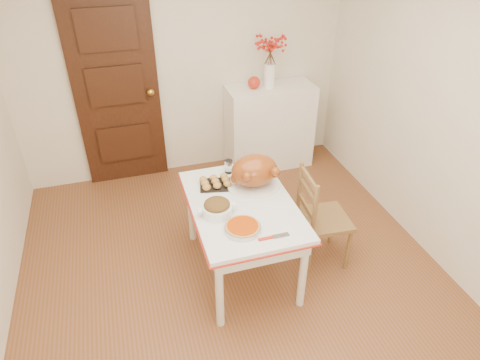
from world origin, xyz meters
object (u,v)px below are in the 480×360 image
object	(u,v)px
sideboard	(269,127)
turkey_platter	(254,172)
chair_oak	(324,217)
kitchen_table	(242,237)
pumpkin_pie	(243,227)

from	to	relation	value
sideboard	turkey_platter	distance (m)	1.60
chair_oak	turkey_platter	bearing A→B (deg)	68.58
kitchen_table	pumpkin_pie	xyz separation A→B (m)	(-0.09, -0.31, 0.38)
chair_oak	pumpkin_pie	bearing A→B (deg)	111.06
sideboard	chair_oak	world-z (taller)	sideboard
sideboard	kitchen_table	bearing A→B (deg)	-117.25
pumpkin_pie	chair_oak	bearing A→B (deg)	16.88
kitchen_table	chair_oak	world-z (taller)	chair_oak
chair_oak	turkey_platter	size ratio (longest dim) A/B	2.05
chair_oak	sideboard	bearing A→B (deg)	-0.09
turkey_platter	pumpkin_pie	distance (m)	0.57
chair_oak	pumpkin_pie	size ratio (longest dim) A/B	3.45
pumpkin_pie	turkey_platter	bearing A→B (deg)	63.11
sideboard	kitchen_table	xyz separation A→B (m)	(-0.82, -1.60, -0.13)
kitchen_table	chair_oak	xyz separation A→B (m)	(0.70, -0.07, 0.10)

